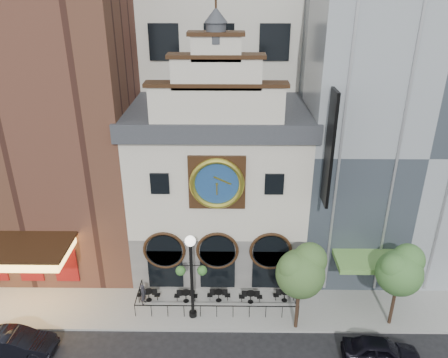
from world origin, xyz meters
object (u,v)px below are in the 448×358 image
bistro_0 (148,295)px  bistro_3 (251,297)px  bistro_1 (186,296)px  pedestrian (143,294)px  lamppost (191,268)px  tree_right (400,269)px  car_right (381,351)px  bistro_4 (285,295)px  bistro_2 (219,295)px  tree_left (301,270)px  car_left (16,343)px

bistro_0 → bistro_3: same height
bistro_1 → pedestrian: size_ratio=1.02×
lamppost → tree_right: size_ratio=1.09×
car_right → bistro_4: bearing=51.2°
car_right → tree_right: tree_right is taller
bistro_3 → lamppost: (-3.81, -1.38, 3.31)m
bistro_1 → bistro_4: 6.73m
bistro_2 → car_right: car_right is taller
bistro_3 → tree_left: (2.81, -2.22, 3.86)m
bistro_4 → tree_right: (6.52, -1.99, 3.65)m
car_right → car_left: size_ratio=0.97×
tree_right → bistro_4: bearing=163.1°
tree_right → tree_left: bearing=-176.1°
pedestrian → tree_right: (16.07, -1.59, 3.34)m
bistro_3 → tree_right: tree_right is taller
bistro_0 → tree_right: size_ratio=0.28×
bistro_3 → car_right: size_ratio=0.36×
bistro_3 → tree_left: 5.26m
bistro_2 → bistro_3: size_ratio=1.00×
bistro_1 → bistro_4: (6.73, 0.14, 0.00)m
car_right → pedestrian: (-14.49, 4.57, 0.18)m
bistro_3 → pedestrian: 7.24m
lamppost → bistro_0: bearing=152.8°
tree_left → car_right: bearing=-30.0°
bistro_0 → bistro_1: bearing=-1.7°
car_right → bistro_3: bearing=63.0°
bistro_0 → bistro_1: same height
car_left → lamppost: bearing=-71.3°
car_left → tree_right: size_ratio=0.80×
bistro_0 → lamppost: (3.14, -1.50, 3.31)m
bistro_1 → tree_left: (7.21, -2.26, 3.86)m
bistro_3 → pedestrian: (-7.23, -0.22, 0.31)m
tree_left → lamppost: bearing=172.8°
bistro_2 → car_left: (-11.79, -4.52, 0.13)m
bistro_0 → pedestrian: 0.53m
bistro_1 → car_left: 10.54m
bistro_2 → tree_left: bearing=-25.2°
bistro_2 → bistro_4: size_ratio=1.00×
bistro_2 → car_left: car_left is taller
bistro_2 → bistro_3: (2.17, -0.12, 0.00)m
bistro_4 → car_right: 7.00m
bistro_3 → tree_right: (8.85, -1.81, 3.65)m
car_left → pedestrian: size_ratio=2.91×
bistro_4 → lamppost: (-6.14, -1.56, 3.31)m
tree_right → car_right: bearing=-118.0°
car_right → lamppost: 12.02m
bistro_1 → car_left: bearing=-155.1°
bistro_3 → bistro_0: bearing=179.1°
car_right → lamppost: (-11.08, 3.40, 3.18)m
bistro_0 → bistro_1: (2.55, -0.07, 0.00)m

